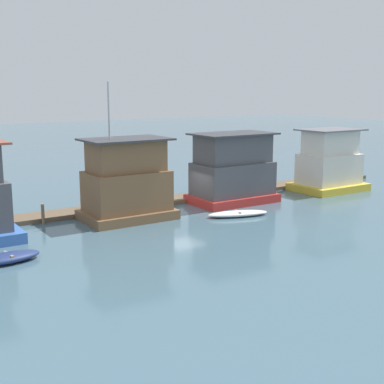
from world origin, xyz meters
TOP-DOWN VIEW (x-y plane):
  - ground_plane at (0.00, 0.00)m, footprint 200.00×200.00m
  - dock_walkway at (0.00, 2.61)m, footprint 42.40×2.11m
  - houseboat_brown at (-4.58, -0.36)m, footprint 5.70×3.87m
  - houseboat_red at (4.27, 0.04)m, footprint 6.22×3.85m
  - houseboat_yellow at (13.85, -0.52)m, footprint 5.74×4.15m
  - dinghy_navy at (-13.37, -5.12)m, footprint 3.21×1.63m
  - dinghy_white at (1.84, -3.73)m, footprint 4.27×2.32m
  - mooring_post_near_right at (-9.59, 1.31)m, footprint 0.20×0.20m

SIDE VIEW (x-z plane):
  - ground_plane at x=0.00m, z-range 0.00..0.00m
  - dock_walkway at x=0.00m, z-range 0.00..0.30m
  - dinghy_white at x=1.84m, z-range 0.00..0.38m
  - dinghy_navy at x=-13.37m, z-range 0.00..0.49m
  - mooring_post_near_right at x=-9.59m, z-range 0.00..1.30m
  - houseboat_yellow at x=13.85m, z-range -0.32..4.76m
  - houseboat_brown at x=-4.58m, z-range -1.99..6.74m
  - houseboat_red at x=4.27m, z-range -0.19..4.95m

